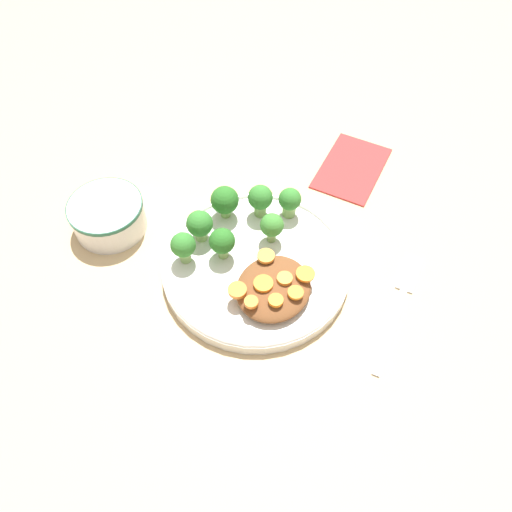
# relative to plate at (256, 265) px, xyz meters

# --- Properties ---
(ground_plane) EXTENTS (4.00, 4.00, 0.00)m
(ground_plane) POSITION_rel_plate_xyz_m (0.00, 0.00, -0.01)
(ground_plane) COLOR tan
(plate) EXTENTS (0.27, 0.27, 0.02)m
(plate) POSITION_rel_plate_xyz_m (0.00, 0.00, 0.00)
(plate) COLOR silver
(plate) RESTS_ON ground_plane
(dip_bowl) EXTENTS (0.11, 0.11, 0.05)m
(dip_bowl) POSITION_rel_plate_xyz_m (-0.04, 0.23, 0.02)
(dip_bowl) COLOR silver
(dip_bowl) RESTS_ON ground_plane
(stew_mound) EXTENTS (0.11, 0.10, 0.02)m
(stew_mound) POSITION_rel_plate_xyz_m (-0.03, -0.04, 0.02)
(stew_mound) COLOR brown
(stew_mound) RESTS_ON plate
(broccoli_floret_0) EXTENTS (0.04, 0.04, 0.05)m
(broccoli_floret_0) POSITION_rel_plate_xyz_m (-0.01, 0.05, 0.04)
(broccoli_floret_0) COLOR #7FA85B
(broccoli_floret_0) RESTS_ON plate
(broccoli_floret_1) EXTENTS (0.03, 0.03, 0.05)m
(broccoli_floret_1) POSITION_rel_plate_xyz_m (0.05, 0.00, 0.04)
(broccoli_floret_1) COLOR #7FA85B
(broccoli_floret_1) RESTS_ON plate
(broccoli_floret_2) EXTENTS (0.04, 0.04, 0.05)m
(broccoli_floret_2) POSITION_rel_plate_xyz_m (0.08, 0.04, 0.04)
(broccoli_floret_2) COLOR #7FA85B
(broccoli_floret_2) RESTS_ON plate
(broccoli_floret_3) EXTENTS (0.04, 0.04, 0.05)m
(broccoli_floret_3) POSITION_rel_plate_xyz_m (-0.00, 0.09, 0.04)
(broccoli_floret_3) COLOR #7FA85B
(broccoli_floret_3) RESTS_ON plate
(broccoli_floret_4) EXTENTS (0.04, 0.04, 0.05)m
(broccoli_floret_4) POSITION_rel_plate_xyz_m (0.05, 0.08, 0.04)
(broccoli_floret_4) COLOR #7FA85B
(broccoli_floret_4) RESTS_ON plate
(broccoli_floret_5) EXTENTS (0.03, 0.03, 0.05)m
(broccoli_floret_5) POSITION_rel_plate_xyz_m (0.10, -0.00, 0.03)
(broccoli_floret_5) COLOR #7FA85B
(broccoli_floret_5) RESTS_ON plate
(broccoli_floret_6) EXTENTS (0.04, 0.04, 0.05)m
(broccoli_floret_6) POSITION_rel_plate_xyz_m (-0.04, 0.09, 0.04)
(broccoli_floret_6) COLOR #7FA85B
(broccoli_floret_6) RESTS_ON plate
(carrot_slice_0) EXTENTS (0.03, 0.03, 0.00)m
(carrot_slice_0) POSITION_rel_plate_xyz_m (-0.04, -0.03, 0.03)
(carrot_slice_0) COLOR orange
(carrot_slice_0) RESTS_ON stew_mound
(carrot_slice_1) EXTENTS (0.03, 0.03, 0.00)m
(carrot_slice_1) POSITION_rel_plate_xyz_m (0.00, -0.07, 0.03)
(carrot_slice_1) COLOR orange
(carrot_slice_1) RESTS_ON stew_mound
(carrot_slice_2) EXTENTS (0.02, 0.02, 0.01)m
(carrot_slice_2) POSITION_rel_plate_xyz_m (-0.02, -0.05, 0.03)
(carrot_slice_2) COLOR orange
(carrot_slice_2) RESTS_ON stew_mound
(carrot_slice_3) EXTENTS (0.02, 0.02, 0.01)m
(carrot_slice_3) POSITION_rel_plate_xyz_m (0.00, -0.02, 0.03)
(carrot_slice_3) COLOR orange
(carrot_slice_3) RESTS_ON stew_mound
(carrot_slice_4) EXTENTS (0.02, 0.02, 0.01)m
(carrot_slice_4) POSITION_rel_plate_xyz_m (-0.06, -0.06, 0.03)
(carrot_slice_4) COLOR orange
(carrot_slice_4) RESTS_ON stew_mound
(carrot_slice_5) EXTENTS (0.02, 0.02, 0.01)m
(carrot_slice_5) POSITION_rel_plate_xyz_m (-0.07, -0.01, 0.03)
(carrot_slice_5) COLOR orange
(carrot_slice_5) RESTS_ON stew_mound
(carrot_slice_6) EXTENTS (0.02, 0.02, 0.00)m
(carrot_slice_6) POSITION_rel_plate_xyz_m (-0.03, -0.08, 0.03)
(carrot_slice_6) COLOR orange
(carrot_slice_6) RESTS_ON stew_mound
(carrot_slice_7) EXTENTS (0.02, 0.02, 0.01)m
(carrot_slice_7) POSITION_rel_plate_xyz_m (-0.07, -0.03, 0.03)
(carrot_slice_7) COLOR orange
(carrot_slice_7) RESTS_ON stew_mound
(fork) EXTENTS (0.20, 0.03, 0.01)m
(fork) POSITION_rel_plate_xyz_m (0.05, -0.20, -0.01)
(fork) COLOR silver
(fork) RESTS_ON ground_plane
(napkin) EXTENTS (0.15, 0.10, 0.01)m
(napkin) POSITION_rel_plate_xyz_m (0.26, -0.04, -0.01)
(napkin) COLOR #B73333
(napkin) RESTS_ON ground_plane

